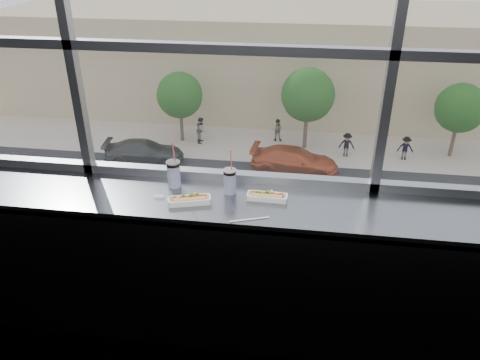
# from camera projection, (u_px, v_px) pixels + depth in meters

# --- Properties ---
(wall_back_lower) EXTENTS (6.00, 0.00, 6.00)m
(wall_back_lower) POSITION_uv_depth(u_px,v_px,m) (228.00, 244.00, 3.52)
(wall_back_lower) COLOR black
(wall_back_lower) RESTS_ON ground
(counter) EXTENTS (6.00, 0.55, 0.06)m
(counter) POSITION_uv_depth(u_px,v_px,m) (220.00, 203.00, 3.03)
(counter) COLOR gray
(counter) RESTS_ON ground
(counter_fascia) EXTENTS (6.00, 0.04, 1.04)m
(counter_fascia) POSITION_uv_depth(u_px,v_px,m) (214.00, 291.00, 3.06)
(counter_fascia) COLOR gray
(counter_fascia) RESTS_ON ground
(hotdog_tray_left) EXTENTS (0.28, 0.16, 0.07)m
(hotdog_tray_left) POSITION_uv_depth(u_px,v_px,m) (189.00, 200.00, 2.96)
(hotdog_tray_left) COLOR white
(hotdog_tray_left) RESTS_ON counter
(hotdog_tray_right) EXTENTS (0.26, 0.09, 0.06)m
(hotdog_tray_right) POSITION_uv_depth(u_px,v_px,m) (267.00, 196.00, 3.00)
(hotdog_tray_right) COLOR white
(hotdog_tray_right) RESTS_ON counter
(soda_cup_left) EXTENTS (0.09, 0.09, 0.35)m
(soda_cup_left) POSITION_uv_depth(u_px,v_px,m) (174.00, 173.00, 3.13)
(soda_cup_left) COLOR white
(soda_cup_left) RESTS_ON counter
(soda_cup_right) EXTENTS (0.09, 0.09, 0.32)m
(soda_cup_right) POSITION_uv_depth(u_px,v_px,m) (230.00, 180.00, 3.05)
(soda_cup_right) COLOR white
(soda_cup_right) RESTS_ON counter
(loose_straw) EXTENTS (0.23, 0.09, 0.01)m
(loose_straw) POSITION_uv_depth(u_px,v_px,m) (249.00, 219.00, 2.80)
(loose_straw) COLOR white
(loose_straw) RESTS_ON counter
(wrapper) EXTENTS (0.09, 0.06, 0.02)m
(wrapper) POSITION_uv_depth(u_px,v_px,m) (159.00, 196.00, 3.03)
(wrapper) COLOR silver
(wrapper) RESTS_ON counter
(plaza_ground) EXTENTS (120.00, 120.00, 0.00)m
(plaza_ground) POSITION_uv_depth(u_px,v_px,m) (301.00, 85.00, 46.95)
(plaza_ground) COLOR #B2A394
(plaza_ground) RESTS_ON ground
(street_asphalt) EXTENTS (80.00, 10.00, 0.06)m
(street_asphalt) POSITION_uv_depth(u_px,v_px,m) (289.00, 204.00, 26.41)
(street_asphalt) COLOR black
(street_asphalt) RESTS_ON plaza_ground
(far_sidewalk) EXTENTS (80.00, 6.00, 0.04)m
(far_sidewalk) POSITION_uv_depth(u_px,v_px,m) (295.00, 147.00, 33.40)
(far_sidewalk) COLOR #B2A394
(far_sidewalk) RESTS_ON plaza_ground
(far_building) EXTENTS (50.00, 14.00, 8.00)m
(far_building) POSITION_uv_depth(u_px,v_px,m) (302.00, 58.00, 40.26)
(far_building) COLOR tan
(far_building) RESTS_ON plaza_ground
(car_near_b) EXTENTS (2.96, 6.77, 2.23)m
(car_near_b) POSITION_uv_depth(u_px,v_px,m) (128.00, 213.00, 23.37)
(car_near_b) COLOR black
(car_near_b) RESTS_ON street_asphalt
(car_near_c) EXTENTS (2.83, 6.07, 1.98)m
(car_near_c) POSITION_uv_depth(u_px,v_px,m) (294.00, 229.00, 22.38)
(car_near_c) COLOR maroon
(car_near_c) RESTS_ON street_asphalt
(car_far_a) EXTENTS (3.19, 6.23, 1.99)m
(car_far_a) POSITION_uv_depth(u_px,v_px,m) (144.00, 148.00, 30.65)
(car_far_a) COLOR #333333
(car_far_a) RESTS_ON street_asphalt
(car_far_b) EXTENTS (3.19, 6.57, 2.12)m
(car_far_b) POSITION_uv_depth(u_px,v_px,m) (295.00, 157.00, 29.37)
(car_far_b) COLOR #B53F1C
(car_far_b) RESTS_ON street_asphalt
(car_near_d) EXTENTS (2.83, 5.73, 1.84)m
(car_near_d) POSITION_uv_depth(u_px,v_px,m) (412.00, 239.00, 21.72)
(car_near_d) COLOR white
(car_near_d) RESTS_ON street_asphalt
(pedestrian_b) EXTENTS (0.88, 0.66, 1.98)m
(pedestrian_b) POSITION_uv_depth(u_px,v_px,m) (277.00, 128.00, 33.94)
(pedestrian_b) COLOR #66605B
(pedestrian_b) RESTS_ON far_sidewalk
(pedestrian_c) EXTENTS (0.89, 0.67, 2.01)m
(pedestrian_c) POSITION_uv_depth(u_px,v_px,m) (347.00, 142.00, 31.53)
(pedestrian_c) COLOR #66605B
(pedestrian_c) RESTS_ON far_sidewalk
(pedestrian_d) EXTENTS (0.88, 0.66, 1.97)m
(pedestrian_d) POSITION_uv_depth(u_px,v_px,m) (406.00, 146.00, 31.07)
(pedestrian_d) COLOR #66605B
(pedestrian_d) RESTS_ON far_sidewalk
(pedestrian_a) EXTENTS (0.75, 1.00, 2.26)m
(pedestrian_a) POSITION_uv_depth(u_px,v_px,m) (201.00, 128.00, 33.59)
(pedestrian_a) COLOR #66605B
(pedestrian_a) RESTS_ON far_sidewalk
(tree_left) EXTENTS (3.26, 3.26, 5.09)m
(tree_left) POSITION_uv_depth(u_px,v_px,m) (180.00, 95.00, 32.83)
(tree_left) COLOR #47382B
(tree_left) RESTS_ON far_sidewalk
(tree_center) EXTENTS (3.66, 3.66, 5.71)m
(tree_center) POSITION_uv_depth(u_px,v_px,m) (308.00, 95.00, 31.50)
(tree_center) COLOR #47382B
(tree_center) RESTS_ON far_sidewalk
(tree_right) EXTENTS (3.26, 3.26, 5.09)m
(tree_right) POSITION_uv_depth(u_px,v_px,m) (460.00, 108.00, 30.45)
(tree_right) COLOR #47382B
(tree_right) RESTS_ON far_sidewalk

